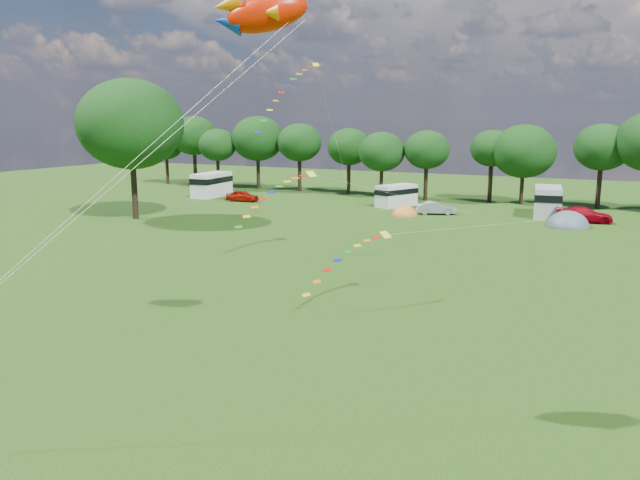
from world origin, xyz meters
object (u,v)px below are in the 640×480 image
at_px(fish_kite, 259,13).
at_px(car_c, 584,215).
at_px(car_b, 436,208).
at_px(car_a, 242,196).
at_px(tent_orange, 404,215).
at_px(big_tree, 131,124).
at_px(campervan_b, 396,195).
at_px(campervan_a, 212,184).
at_px(tent_greyblue, 567,227).
at_px(campervan_c, 548,201).

bearing_deg(fish_kite, car_c, 55.01).
xyz_separation_m(car_b, fish_kite, (6.15, -42.96, 12.28)).
bearing_deg(car_c, car_a, 79.02).
relative_size(car_c, tent_orange, 1.69).
xyz_separation_m(big_tree, campervan_b, (19.69, 19.46, -7.73)).
distance_m(car_c, campervan_a, 42.93).
distance_m(car_a, car_b, 23.11).
bearing_deg(campervan_a, campervan_b, -89.69).
distance_m(big_tree, tent_greyblue, 41.37).
xyz_separation_m(big_tree, tent_greyblue, (37.95, 13.80, -9.00)).
height_order(campervan_c, fish_kite, fish_kite).
xyz_separation_m(car_a, tent_orange, (20.57, -1.89, -0.63)).
bearing_deg(campervan_c, fish_kite, 167.32).
bearing_deg(big_tree, campervan_a, 102.37).
distance_m(car_a, tent_greyblue, 35.86).
distance_m(car_c, tent_greyblue, 3.50).
bearing_deg(tent_orange, campervan_b, 116.77).
bearing_deg(big_tree, tent_greyblue, 19.98).
bearing_deg(tent_orange, car_b, 41.91).
height_order(campervan_b, tent_greyblue, campervan_b).
height_order(big_tree, campervan_c, big_tree).
bearing_deg(big_tree, campervan_b, 44.68).
bearing_deg(campervan_c, campervan_a, 85.09).
bearing_deg(campervan_b, car_b, -100.41).
relative_size(campervan_a, tent_orange, 2.15).
relative_size(car_b, fish_kite, 1.09).
height_order(campervan_a, campervan_c, campervan_a).
distance_m(big_tree, car_b, 30.91).
relative_size(big_tree, campervan_b, 2.51).
bearing_deg(car_b, fish_kite, 163.98).
bearing_deg(car_b, tent_greyblue, -122.94).
xyz_separation_m(campervan_c, fish_kite, (-4.09, -46.70, 11.36)).
bearing_deg(car_c, campervan_a, 75.68).
bearing_deg(campervan_a, car_b, -97.83).
xyz_separation_m(tent_orange, fish_kite, (8.68, -40.68, 12.90)).
height_order(campervan_b, campervan_c, campervan_c).
relative_size(campervan_c, tent_orange, 2.17).
height_order(big_tree, car_c, big_tree).
xyz_separation_m(campervan_b, tent_orange, (3.02, -5.98, -1.26)).
height_order(car_b, fish_kite, fish_kite).
xyz_separation_m(campervan_a, fish_kite, (35.25, -44.80, 11.34)).
distance_m(car_b, campervan_a, 29.17).
relative_size(big_tree, car_a, 3.38).
xyz_separation_m(big_tree, campervan_c, (35.47, 19.50, -7.45)).
height_order(campervan_a, tent_greyblue, campervan_a).
bearing_deg(campervan_c, big_tree, 111.13).
distance_m(big_tree, car_c, 43.41).
height_order(car_b, tent_greyblue, tent_greyblue).
height_order(tent_greyblue, fish_kite, fish_kite).
xyz_separation_m(car_b, car_c, (13.82, 1.28, 0.08)).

